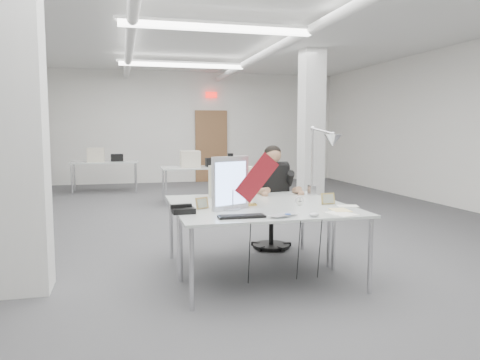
% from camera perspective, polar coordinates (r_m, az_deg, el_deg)
% --- Properties ---
extents(room_shell, '(10.04, 14.04, 3.24)m').
position_cam_1_polar(room_shell, '(7.00, -2.51, 7.43)').
color(room_shell, '#464648').
rests_on(room_shell, ground).
extents(desk_main, '(1.80, 0.90, 0.02)m').
position_cam_1_polar(desk_main, '(4.52, 3.93, -4.02)').
color(desk_main, silver).
rests_on(desk_main, room_shell).
extents(desk_second, '(1.80, 0.90, 0.02)m').
position_cam_1_polar(desk_second, '(5.37, 0.94, -2.38)').
color(desk_second, silver).
rests_on(desk_second, room_shell).
extents(bg_desk_a, '(1.60, 0.80, 0.02)m').
position_cam_1_polar(bg_desk_a, '(9.88, -4.94, 1.52)').
color(bg_desk_a, silver).
rests_on(bg_desk_a, room_shell).
extents(bg_desk_b, '(1.60, 0.80, 0.02)m').
position_cam_1_polar(bg_desk_b, '(11.96, -16.19, 2.10)').
color(bg_desk_b, silver).
rests_on(bg_desk_b, room_shell).
extents(filing_cabinet, '(0.45, 0.55, 1.20)m').
position_cam_1_polar(filing_cabinet, '(13.57, -23.16, 1.70)').
color(filing_cabinet, gray).
rests_on(filing_cabinet, room_shell).
extents(office_chair, '(0.63, 0.63, 1.12)m').
position_cam_1_polar(office_chair, '(6.07, 3.85, -3.13)').
color(office_chair, black).
rests_on(office_chair, room_shell).
extents(seated_person, '(0.51, 0.60, 0.81)m').
position_cam_1_polar(seated_person, '(5.98, 4.02, 0.01)').
color(seated_person, black).
rests_on(seated_person, office_chair).
extents(monitor, '(0.40, 0.21, 0.53)m').
position_cam_1_polar(monitor, '(4.58, -1.18, -0.38)').
color(monitor, silver).
rests_on(monitor, desk_main).
extents(pennant, '(0.46, 0.05, 0.50)m').
position_cam_1_polar(pennant, '(4.60, 2.10, 0.31)').
color(pennant, maroon).
rests_on(pennant, monitor).
extents(keyboard, '(0.43, 0.15, 0.02)m').
position_cam_1_polar(keyboard, '(4.20, 0.19, -4.47)').
color(keyboard, black).
rests_on(keyboard, desk_main).
extents(laptop, '(0.36, 0.32, 0.02)m').
position_cam_1_polar(laptop, '(4.23, 5.84, -4.39)').
color(laptop, silver).
rests_on(laptop, desk_main).
extents(mouse, '(0.10, 0.07, 0.04)m').
position_cam_1_polar(mouse, '(4.29, 9.01, -4.20)').
color(mouse, '#BABABF').
rests_on(mouse, desk_main).
extents(bankers_lamp, '(0.35, 0.22, 0.37)m').
position_cam_1_polar(bankers_lamp, '(4.85, 1.02, -0.94)').
color(bankers_lamp, gold).
rests_on(bankers_lamp, desk_main).
extents(desk_phone, '(0.22, 0.20, 0.05)m').
position_cam_1_polar(desk_phone, '(4.45, -6.93, -3.70)').
color(desk_phone, black).
rests_on(desk_phone, desk_main).
extents(picture_frame_left, '(0.15, 0.10, 0.12)m').
position_cam_1_polar(picture_frame_left, '(4.67, -4.65, -2.82)').
color(picture_frame_left, '#A98448').
rests_on(picture_frame_left, desk_main).
extents(picture_frame_right, '(0.15, 0.04, 0.12)m').
position_cam_1_polar(picture_frame_right, '(5.02, 10.66, -2.24)').
color(picture_frame_right, '#A99148').
rests_on(picture_frame_right, desk_main).
extents(desk_clock, '(0.09, 0.03, 0.09)m').
position_cam_1_polar(desk_clock, '(4.90, 7.24, -2.51)').
color(desk_clock, silver).
rests_on(desk_clock, desk_main).
extents(paper_stack_a, '(0.27, 0.33, 0.01)m').
position_cam_1_polar(paper_stack_a, '(4.48, 12.25, -4.03)').
color(paper_stack_a, white).
rests_on(paper_stack_a, desk_main).
extents(paper_stack_b, '(0.18, 0.24, 0.01)m').
position_cam_1_polar(paper_stack_b, '(4.67, 12.12, -3.61)').
color(paper_stack_b, '#F5DD92').
rests_on(paper_stack_b, desk_main).
extents(paper_stack_c, '(0.23, 0.19, 0.01)m').
position_cam_1_polar(paper_stack_c, '(4.93, 13.00, -3.11)').
color(paper_stack_c, white).
rests_on(paper_stack_c, desk_main).
extents(beige_monitor, '(0.47, 0.45, 0.37)m').
position_cam_1_polar(beige_monitor, '(5.38, -1.16, -0.25)').
color(beige_monitor, beige).
rests_on(beige_monitor, desk_second).
extents(architect_lamp, '(0.44, 0.66, 0.81)m').
position_cam_1_polar(architect_lamp, '(5.42, 9.83, 2.06)').
color(architect_lamp, '#B4B4B9').
rests_on(architect_lamp, desk_second).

